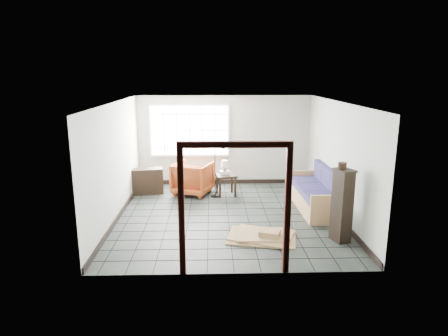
{
  "coord_description": "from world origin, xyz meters",
  "views": [
    {
      "loc": [
        -0.35,
        -8.73,
        3.23
      ],
      "look_at": [
        -0.08,
        0.3,
        1.06
      ],
      "focal_mm": 32.0,
      "sensor_mm": 36.0,
      "label": 1
    }
  ],
  "objects_px": {
    "futon_sofa": "(319,194)",
    "tall_shelf": "(342,205)",
    "side_table": "(226,178)",
    "armchair": "(193,177)"
  },
  "relations": [
    {
      "from": "tall_shelf",
      "to": "side_table",
      "type": "bearing_deg",
      "value": 105.62
    },
    {
      "from": "futon_sofa",
      "to": "side_table",
      "type": "relative_size",
      "value": 3.78
    },
    {
      "from": "armchair",
      "to": "side_table",
      "type": "bearing_deg",
      "value": -168.77
    },
    {
      "from": "futon_sofa",
      "to": "side_table",
      "type": "xyz_separation_m",
      "value": [
        -2.21,
        1.17,
        0.11
      ]
    },
    {
      "from": "futon_sofa",
      "to": "tall_shelf",
      "type": "distance_m",
      "value": 1.95
    },
    {
      "from": "tall_shelf",
      "to": "futon_sofa",
      "type": "bearing_deg",
      "value": 68.78
    },
    {
      "from": "armchair",
      "to": "tall_shelf",
      "type": "height_order",
      "value": "tall_shelf"
    },
    {
      "from": "futon_sofa",
      "to": "armchair",
      "type": "height_order",
      "value": "futon_sofa"
    },
    {
      "from": "futon_sofa",
      "to": "tall_shelf",
      "type": "relative_size",
      "value": 1.57
    },
    {
      "from": "armchair",
      "to": "futon_sofa",
      "type": "bearing_deg",
      "value": 177.6
    }
  ]
}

